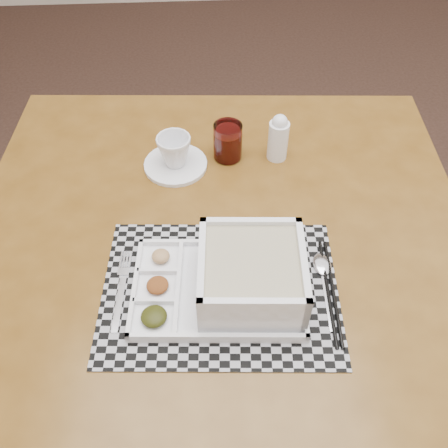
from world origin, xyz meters
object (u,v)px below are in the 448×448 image
(dining_table, at_px, (220,265))
(creamer_bottle, at_px, (278,138))
(serving_tray, at_px, (243,278))
(cup, at_px, (174,151))
(juice_glass, at_px, (228,143))

(dining_table, distance_m, creamer_bottle, 0.33)
(serving_tray, height_order, cup, serving_tray)
(dining_table, relative_size, juice_glass, 12.14)
(cup, distance_m, juice_glass, 0.13)
(cup, relative_size, creamer_bottle, 0.66)
(dining_table, distance_m, cup, 0.29)
(dining_table, height_order, serving_tray, serving_tray)
(juice_glass, bearing_deg, cup, -168.10)
(cup, bearing_deg, serving_tray, -74.29)
(cup, height_order, creamer_bottle, creamer_bottle)
(serving_tray, bearing_deg, juice_glass, 90.27)
(dining_table, bearing_deg, cup, 110.84)
(cup, xyz_separation_m, creamer_bottle, (0.24, 0.02, 0.01))
(dining_table, height_order, cup, cup)
(serving_tray, height_order, juice_glass, serving_tray)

